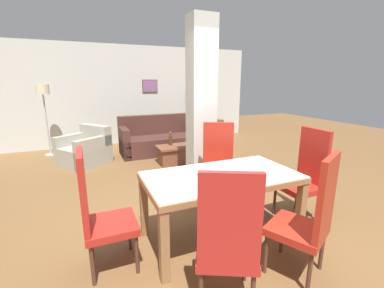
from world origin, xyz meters
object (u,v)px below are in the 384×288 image
object	(u,v)px
dining_chair_far_right	(218,162)
tv_stand	(203,129)
dining_chair_head_right	(305,173)
floor_lamp	(43,97)
sofa	(159,140)
dining_chair_near_left	(227,240)
tv_screen	(204,110)
dining_table	(221,188)
dining_chair_head_left	(98,211)
armchair	(85,151)
dining_chair_near_right	(310,216)
bottle	(171,140)
coffee_table	(175,154)

from	to	relation	value
dining_chair_far_right	tv_stand	world-z (taller)	dining_chair_far_right
dining_chair_head_right	floor_lamp	distance (m)	5.70
sofa	tv_stand	bearing A→B (deg)	-147.32
dining_chair_near_left	tv_screen	size ratio (longest dim) A/B	1.47
dining_table	tv_screen	distance (m)	5.36
dining_chair_far_right	tv_stand	distance (m)	4.44
dining_chair_head_left	dining_chair_near_left	bearing A→B (deg)	45.74
sofa	floor_lamp	world-z (taller)	floor_lamp
dining_chair_far_right	floor_lamp	distance (m)	4.58
dining_table	tv_stand	world-z (taller)	dining_table
dining_chair_near_left	armchair	distance (m)	4.41
dining_chair_head_right	sofa	distance (m)	3.89
dining_chair_near_right	dining_chair_head_left	size ratio (longest dim) A/B	1.00
dining_chair_near_right	sofa	world-z (taller)	dining_chair_near_right
dining_chair_near_right	dining_chair_far_right	bearing A→B (deg)	63.15
armchair	dining_chair_far_right	bearing A→B (deg)	177.92
tv_stand	bottle	bearing A→B (deg)	-130.99
dining_chair_near_right	dining_chair_head_right	size ratio (longest dim) A/B	1.00
dining_chair_near_right	floor_lamp	bearing A→B (deg)	88.31
dining_chair_head_left	tv_screen	size ratio (longest dim) A/B	1.47
dining_chair_near_left	coffee_table	size ratio (longest dim) A/B	1.54
dining_chair_far_right	tv_screen	xyz separation A→B (m)	(1.72, 4.08, 0.28)
tv_screen	floor_lamp	size ratio (longest dim) A/B	0.48
dining_chair_far_right	dining_chair_head_right	size ratio (longest dim) A/B	1.00
dining_chair_near_right	tv_screen	xyz separation A→B (m)	(1.72, 5.73, 0.28)
armchair	tv_stand	distance (m)	3.76
bottle	armchair	bearing A→B (deg)	161.49
coffee_table	tv_stand	size ratio (longest dim) A/B	0.61
coffee_table	dining_table	bearing A→B (deg)	-98.87
dining_chair_near_right	dining_chair_far_right	xyz separation A→B (m)	(-0.00, 1.65, 0.00)
dining_chair_near_left	dining_chair_head_right	size ratio (longest dim) A/B	1.00
dining_chair_far_right	tv_stand	size ratio (longest dim) A/B	0.94
armchair	floor_lamp	size ratio (longest dim) A/B	0.70
dining_chair_head_left	floor_lamp	bearing A→B (deg)	-169.40
sofa	armchair	bearing A→B (deg)	10.23
dining_chair_head_left	bottle	xyz separation A→B (m)	(1.64, 2.90, -0.10)
dining_chair_near_right	bottle	world-z (taller)	dining_chair_near_right
armchair	bottle	size ratio (longest dim) A/B	4.11
dining_chair_near_left	floor_lamp	bearing A→B (deg)	134.11
dining_table	sofa	distance (m)	3.82
floor_lamp	bottle	bearing A→B (deg)	-33.60
dining_chair_head_left	coffee_table	world-z (taller)	dining_chair_head_left
dining_chair_far_right	coffee_table	distance (m)	1.99
dining_chair_head_left	armchair	xyz separation A→B (m)	(-0.08, 3.48, -0.31)
dining_chair_near_right	tv_screen	distance (m)	5.99
bottle	coffee_table	bearing A→B (deg)	-67.43
dining_chair_head_right	coffee_table	distance (m)	2.91
sofa	coffee_table	size ratio (longest dim) A/B	2.48
sofa	dining_chair_near_left	bearing A→B (deg)	80.35
dining_chair_near_left	tv_screen	xyz separation A→B (m)	(2.54, 5.74, 0.28)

